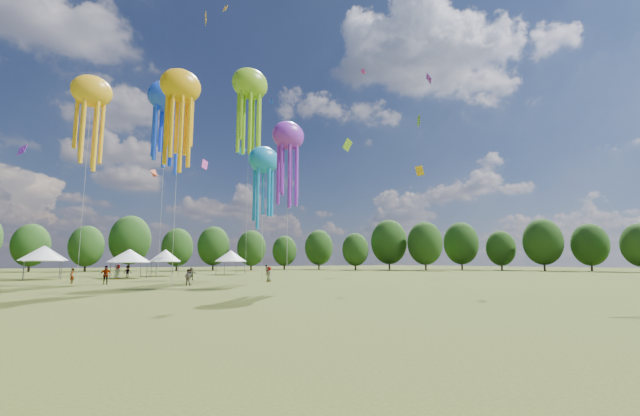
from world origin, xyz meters
TOP-DOWN VIEW (x-y plane):
  - ground at (0.00, 0.00)m, footprint 300.00×300.00m
  - spectator_near at (-2.01, 31.30)m, footprint 0.95×0.94m
  - spectators_far at (0.61, 45.72)m, footprint 29.90×21.51m
  - festival_tents at (-4.26, 55.49)m, footprint 39.43×10.56m
  - show_kites at (2.91, 42.82)m, footprint 26.82×29.08m
  - small_kites at (0.95, 42.60)m, footprint 78.56×67.72m
  - treeline at (-3.87, 62.51)m, footprint 201.57×95.24m

SIDE VIEW (x-z plane):
  - ground at x=0.00m, z-range 0.00..0.00m
  - spectator_near at x=-2.01m, z-range 0.00..1.55m
  - spectators_far at x=0.61m, z-range -0.08..1.78m
  - festival_tents at x=-4.26m, z-range 1.02..5.35m
  - treeline at x=-3.87m, z-range -0.17..13.26m
  - show_kites at x=2.91m, z-range 5.30..37.80m
  - small_kites at x=0.95m, z-range 8.48..52.78m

